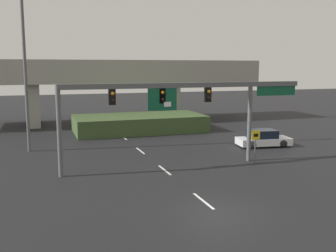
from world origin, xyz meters
TOP-DOWN VIEW (x-y plane):
  - ground_plane at (0.00, 0.00)m, footprint 160.00×160.00m
  - lane_markings at (0.00, 13.55)m, footprint 0.14×26.58m
  - signal_gantry at (1.26, 8.03)m, footprint 16.24×0.44m
  - speed_limit_sign at (6.14, 7.01)m, footprint 0.60×0.11m
  - highway_light_pole_near at (-8.12, 16.10)m, footprint 0.70×0.36m
  - overpass_bridge at (0.00, 30.60)m, footprint 36.76×7.60m
  - grass_embankment at (2.24, 22.60)m, footprint 12.77×6.20m
  - parked_sedan_near_right at (9.88, 12.03)m, footprint 4.45×2.41m

SIDE VIEW (x-z plane):
  - ground_plane at x=0.00m, z-range 0.00..0.00m
  - lane_markings at x=0.00m, z-range 0.00..0.01m
  - parked_sedan_near_right at x=9.88m, z-range -0.05..1.33m
  - grass_embankment at x=2.24m, z-range 0.00..1.62m
  - speed_limit_sign at x=6.14m, z-range 0.36..2.67m
  - signal_gantry at x=1.26m, z-range 1.73..7.15m
  - overpass_bridge at x=0.00m, z-range 1.44..8.60m
  - highway_light_pole_near at x=-8.12m, z-range 0.38..16.49m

